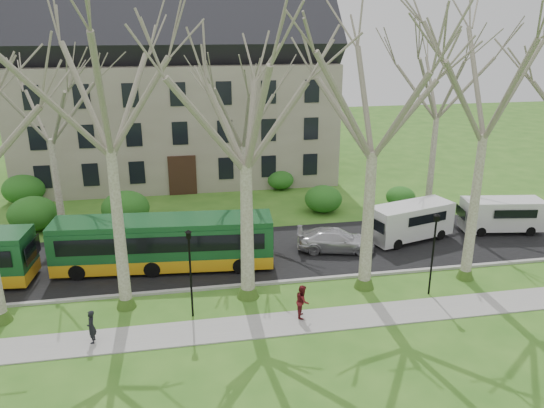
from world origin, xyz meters
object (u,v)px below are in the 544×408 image
Objects in this scene: pedestrian_b at (302,301)px; bus_follow at (164,243)px; van_b at (502,216)px; pedestrian_a at (91,327)px; van_a at (411,222)px; sedan at (336,240)px.

bus_follow is at bearing 55.00° from pedestrian_b.
van_b reaches higher than pedestrian_a.
van_a is 20.13m from pedestrian_a.
sedan is at bearing 120.34° from pedestrian_a.
van_a is 6.46m from van_b.
bus_follow is 2.58× the size of sedan.
pedestrian_b is at bearing -154.46° from van_a.
van_b is (21.74, 1.55, -0.39)m from bus_follow.
van_b is at bearing -51.61° from pedestrian_b.
pedestrian_a is at bearing -152.72° from van_b.
bus_follow reaches higher than pedestrian_a.
bus_follow is 21.80m from van_b.
bus_follow is 7.96× the size of pedestrian_a.
pedestrian_b is at bearing 93.40° from pedestrian_a.
van_a reaches higher than sedan.
van_a is (15.28, 1.32, -0.33)m from bus_follow.
van_b is (6.46, 0.23, -0.07)m from van_a.
van_a is at bearing 9.87° from bus_follow.
van_a reaches higher than pedestrian_b.
van_b is at bearing -13.87° from van_a.
van_a is 1.06× the size of van_b.
pedestrian_a is (-13.19, -7.49, 0.08)m from sedan.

